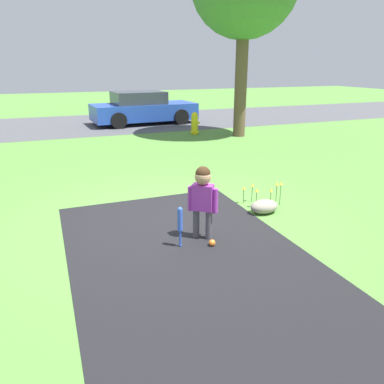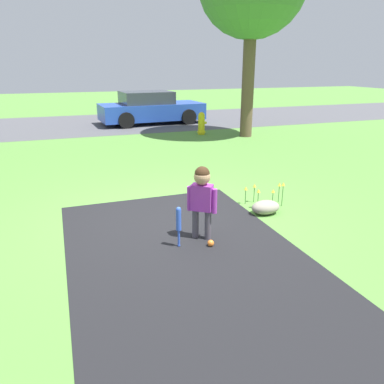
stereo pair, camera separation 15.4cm
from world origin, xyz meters
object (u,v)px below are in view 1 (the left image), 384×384
sports_ball (212,243)px  parked_car (143,109)px  fire_hydrant (195,123)px  child (203,193)px  baseball_bat (180,221)px

sports_ball → parked_car: size_ratio=0.02×
fire_hydrant → parked_car: parked_car is taller
child → parked_car: (1.92, 10.80, -0.07)m
child → parked_car: bearing=117.8°
baseball_bat → sports_ball: 0.54m
fire_hydrant → baseball_bat: bearing=-113.1°
child → sports_ball: bearing=-47.0°
baseball_bat → sports_ball: bearing=-18.7°
parked_car → baseball_bat: bearing=-105.2°
parked_car → fire_hydrant: bearing=-74.6°
sports_ball → baseball_bat: bearing=161.3°
child → parked_car: parked_car is taller
fire_hydrant → parked_car: 3.27m
fire_hydrant → parked_car: size_ratio=0.18×
baseball_bat → fire_hydrant: 8.54m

